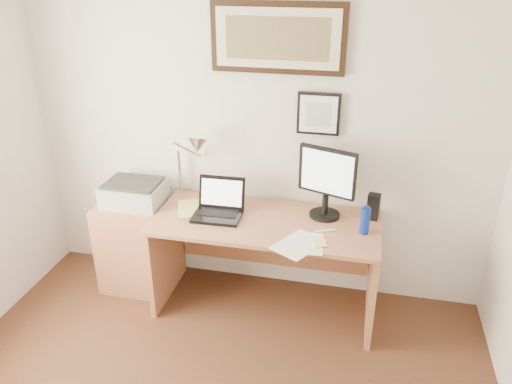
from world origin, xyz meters
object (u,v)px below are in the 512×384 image
(water_bottle, at_px, (365,221))
(lcd_monitor, at_px, (327,180))
(desk, at_px, (268,243))
(laptop, at_px, (219,207))
(side_cabinet, at_px, (134,246))
(printer, at_px, (134,193))
(book, at_px, (178,210))

(water_bottle, xyz_separation_m, lcd_monitor, (-0.28, 0.18, 0.20))
(desk, relative_size, lcd_monitor, 3.08)
(laptop, bearing_deg, water_bottle, -2.09)
(side_cabinet, relative_size, lcd_monitor, 1.40)
(lcd_monitor, distance_m, printer, 1.46)
(water_bottle, bearing_deg, book, 179.18)
(side_cabinet, height_order, printer, printer)
(water_bottle, relative_size, laptop, 0.53)
(side_cabinet, xyz_separation_m, water_bottle, (1.75, -0.07, 0.48))
(printer, bearing_deg, side_cabinet, -127.53)
(book, relative_size, desk, 0.18)
(side_cabinet, relative_size, book, 2.58)
(side_cabinet, xyz_separation_m, lcd_monitor, (1.47, 0.10, 0.68))
(laptop, xyz_separation_m, lcd_monitor, (0.75, 0.14, 0.23))
(water_bottle, height_order, printer, water_bottle)
(desk, relative_size, printer, 3.64)
(laptop, bearing_deg, side_cabinet, 177.16)
(book, height_order, laptop, laptop)
(side_cabinet, distance_m, book, 0.58)
(side_cabinet, bearing_deg, water_bottle, -2.40)
(book, bearing_deg, laptop, 3.45)
(book, bearing_deg, printer, 166.57)
(water_bottle, height_order, book, water_bottle)
(book, distance_m, laptop, 0.31)
(side_cabinet, height_order, water_bottle, water_bottle)
(book, distance_m, printer, 0.40)
(laptop, bearing_deg, printer, 173.93)
(water_bottle, relative_size, book, 0.65)
(lcd_monitor, bearing_deg, printer, -177.41)
(laptop, relative_size, printer, 0.79)
(side_cabinet, distance_m, lcd_monitor, 1.62)
(book, height_order, desk, book)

